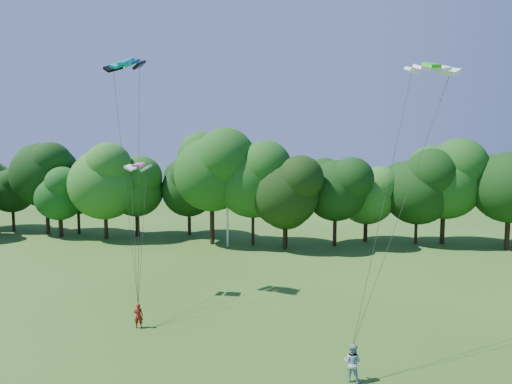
# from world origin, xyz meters

# --- Properties ---
(utility_pole) EXTENTS (1.76, 0.29, 8.82)m
(utility_pole) POSITION_xyz_m (-4.56, 32.28, 4.52)
(utility_pole) COLOR silver
(utility_pole) RESTS_ON ground
(kite_flyer_left) EXTENTS (0.64, 0.52, 1.52)m
(kite_flyer_left) POSITION_xyz_m (-4.68, 9.55, 0.76)
(kite_flyer_left) COLOR maroon
(kite_flyer_left) RESTS_ON ground
(kite_flyer_right) EXTENTS (1.03, 0.91, 1.78)m
(kite_flyer_right) POSITION_xyz_m (7.78, 5.74, 0.89)
(kite_flyer_right) COLOR #8BAAC0
(kite_flyer_right) RESTS_ON ground
(kite_teal) EXTENTS (3.19, 1.93, 0.75)m
(kite_teal) POSITION_xyz_m (-7.86, 15.02, 17.32)
(kite_teal) COLOR #059A9E
(kite_teal) RESTS_ON ground
(kite_green) EXTENTS (3.06, 1.93, 0.58)m
(kite_green) POSITION_xyz_m (12.26, 11.84, 15.60)
(kite_green) COLOR green
(kite_green) RESTS_ON ground
(kite_pink) EXTENTS (1.90, 0.98, 0.31)m
(kite_pink) POSITION_xyz_m (-6.96, 14.73, 9.88)
(kite_pink) COLOR #FF46B9
(kite_pink) RESTS_ON ground
(tree_back_west) EXTENTS (6.73, 6.73, 9.79)m
(tree_back_west) POSITION_xyz_m (-27.65, 34.43, 6.11)
(tree_back_west) COLOR #372816
(tree_back_west) RESTS_ON ground
(tree_back_center) EXTENTS (8.43, 8.43, 12.26)m
(tree_back_center) POSITION_xyz_m (2.14, 32.02, 7.65)
(tree_back_center) COLOR black
(tree_back_center) RESTS_ON ground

